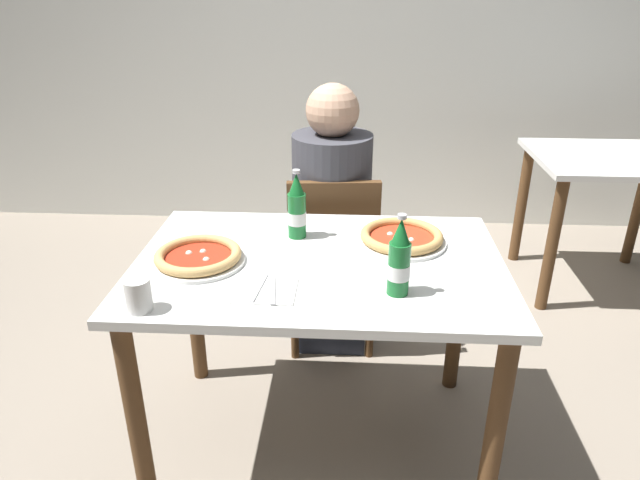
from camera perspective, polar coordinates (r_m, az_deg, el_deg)
ground_plane at (r=2.29m, az=-0.08°, el=-19.06°), size 8.00×8.00×0.00m
back_wall_tiled at (r=3.86m, az=1.98°, el=20.45°), size 7.00×0.10×2.60m
dining_table_main at (r=1.91m, az=-0.09°, el=-5.12°), size 1.20×0.80×0.75m
chair_behind_table at (r=2.52m, az=1.22°, el=-1.29°), size 0.43×0.43×0.85m
diner_seated at (r=2.52m, az=1.16°, el=1.30°), size 0.34×0.34×1.21m
dining_table_background at (r=3.39m, az=26.85°, el=4.96°), size 0.80×0.70×0.75m
pizza_margherita_near at (r=1.87m, az=-12.11°, el=-1.66°), size 0.30×0.30×0.04m
pizza_marinara_far at (r=1.98m, az=8.17°, el=0.25°), size 0.31×0.31×0.04m
beer_bottle_left at (r=1.99m, az=-2.34°, el=3.10°), size 0.07×0.07×0.25m
beer_bottle_center at (r=1.63m, az=7.94°, el=-2.10°), size 0.07×0.07×0.25m
napkin_with_cutlery at (r=1.69m, az=-5.42°, el=-4.88°), size 0.18×0.19×0.01m
paper_cup at (r=1.64m, az=-17.76°, el=-5.27°), size 0.07×0.07×0.09m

